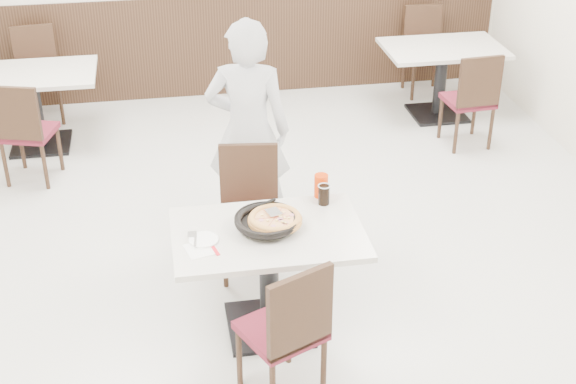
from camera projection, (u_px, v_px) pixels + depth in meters
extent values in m
plane|color=beige|center=(286.00, 266.00, 6.00)|extent=(7.00, 7.00, 0.00)
cube|color=black|center=(232.00, 46.00, 8.72)|extent=(5.90, 0.03, 1.10)
cylinder|color=black|center=(268.00, 223.00, 5.06)|extent=(0.12, 0.12, 0.04)
cylinder|color=black|center=(267.00, 223.00, 5.01)|extent=(0.41, 0.41, 0.01)
cylinder|color=gold|center=(275.00, 220.00, 5.01)|extent=(0.38, 0.38, 0.02)
cube|color=silver|center=(274.00, 212.00, 5.04)|extent=(0.11, 0.12, 0.00)
cube|color=white|center=(201.00, 249.00, 4.83)|extent=(0.22, 0.22, 0.00)
cylinder|color=white|center=(204.00, 240.00, 4.91)|extent=(0.20, 0.20, 0.01)
cube|color=silver|center=(195.00, 241.00, 4.88)|extent=(0.03, 0.15, 0.00)
cylinder|color=black|center=(324.00, 195.00, 5.28)|extent=(0.08, 0.08, 0.13)
cylinder|color=red|center=(321.00, 186.00, 5.36)|extent=(0.10, 0.10, 0.16)
imported|color=silver|center=(248.00, 131.00, 6.02)|extent=(0.72, 0.56, 1.75)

